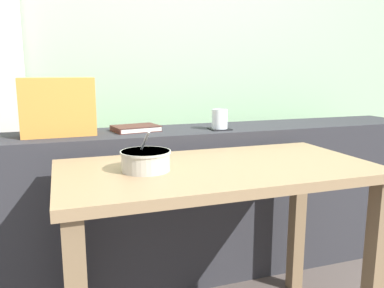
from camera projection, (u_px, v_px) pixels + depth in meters
outdoor_backdrop at (146, 17)px, 2.36m from camera, size 4.80×0.08×2.80m
dark_console_ledge at (175, 205)px, 2.01m from camera, size 2.80×0.37×0.79m
breakfast_table at (218, 198)px, 1.44m from camera, size 1.15×0.60×0.73m
coaster_square at (219, 129)px, 1.94m from camera, size 0.10×0.10×0.00m
juice_glass at (220, 119)px, 1.93m from camera, size 0.08×0.08×0.10m
closed_book at (136, 128)px, 1.89m from camera, size 0.24×0.19×0.03m
throw_pillow at (58, 107)px, 1.73m from camera, size 0.32×0.15×0.26m
soup_bowl at (146, 161)px, 1.34m from camera, size 0.18×0.18×0.14m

